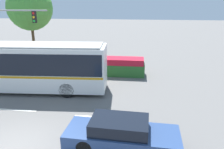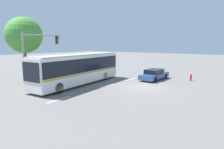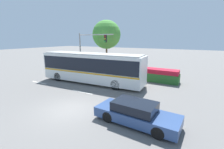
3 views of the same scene
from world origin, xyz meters
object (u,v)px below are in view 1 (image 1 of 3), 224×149
at_px(city_bus, 20,64).
at_px(traffic_light_pole, 4,30).
at_px(street_tree_left, 30,8).
at_px(sedan_foreground, 121,134).

relative_size(city_bus, traffic_light_pole, 2.13).
bearing_deg(street_tree_left, traffic_light_pole, -102.66).
bearing_deg(city_bus, street_tree_left, -75.87).
height_order(city_bus, street_tree_left, street_tree_left).
height_order(sedan_foreground, traffic_light_pole, traffic_light_pole).
bearing_deg(sedan_foreground, city_bus, 145.64).
height_order(sedan_foreground, street_tree_left, street_tree_left).
height_order(city_bus, traffic_light_pole, traffic_light_pole).
xyz_separation_m(sedan_foreground, traffic_light_pole, (-10.39, 8.89, 3.18)).
bearing_deg(sedan_foreground, street_tree_left, 130.72).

